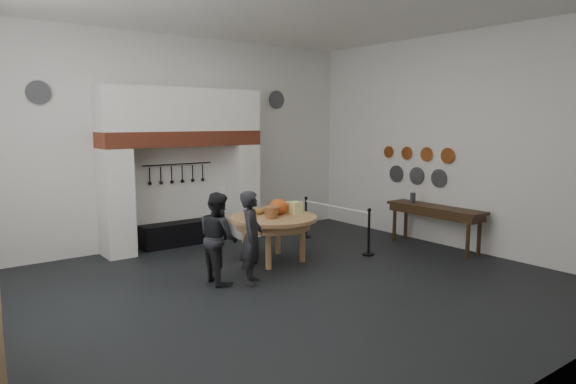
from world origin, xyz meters
TOP-DOWN VIEW (x-y plane):
  - floor at (0.00, 0.00)m, footprint 9.00×8.00m
  - wall_back at (0.00, 4.00)m, footprint 9.00×0.02m
  - wall_front at (0.00, -4.00)m, footprint 9.00×0.02m
  - wall_right at (4.50, 0.00)m, footprint 0.02×8.00m
  - chimney_pier_left at (-1.48, 3.65)m, footprint 0.55×0.70m
  - chimney_pier_right at (1.48, 3.65)m, footprint 0.55×0.70m
  - hearth_brick_band at (0.00, 3.65)m, footprint 3.50×0.72m
  - chimney_hood at (0.00, 3.65)m, footprint 3.50×0.70m
  - iron_range at (0.00, 3.72)m, footprint 1.90×0.45m
  - utensil_rail at (0.00, 3.92)m, footprint 1.60×0.02m
  - work_table at (0.78, 1.44)m, footprint 1.71×1.71m
  - pumpkin at (0.98, 1.54)m, footprint 0.36×0.36m
  - cheese_block_big at (1.28, 1.39)m, footprint 0.22×0.22m
  - cheese_block_small at (1.26, 1.69)m, footprint 0.18×0.18m
  - wicker_basket at (0.63, 1.29)m, footprint 0.33×0.33m
  - bread_loaf at (0.68, 1.79)m, footprint 0.31×0.18m
  - visitor_near at (-0.30, 0.54)m, footprint 0.66×0.67m
  - visitor_far at (-0.70, 0.94)m, footprint 0.63×0.78m
  - side_table at (4.10, 0.20)m, footprint 0.55×2.20m
  - pewter_jug at (4.10, 0.80)m, footprint 0.12×0.12m
  - copper_pan_a at (4.46, 0.20)m, footprint 0.03×0.34m
  - copper_pan_b at (4.46, 0.75)m, footprint 0.03×0.32m
  - copper_pan_c at (4.46, 1.30)m, footprint 0.03×0.30m
  - copper_pan_d at (4.46, 1.85)m, footprint 0.03×0.28m
  - pewter_plate_left at (4.46, 0.40)m, footprint 0.03×0.40m
  - pewter_plate_mid at (4.46, 1.00)m, footprint 0.03×0.40m
  - pewter_plate_right at (4.46, 1.60)m, footprint 0.03×0.40m
  - pewter_plate_back_left at (-2.70, 3.96)m, footprint 0.44×0.03m
  - pewter_plate_back_right at (2.70, 3.96)m, footprint 0.44×0.03m
  - barrier_post_near at (2.57, 0.64)m, footprint 0.05×0.05m
  - barrier_post_far at (2.57, 2.64)m, footprint 0.05×0.05m
  - barrier_rope at (2.57, 1.64)m, footprint 0.04×2.00m

SIDE VIEW (x-z plane):
  - floor at x=0.00m, z-range -0.01..0.01m
  - iron_range at x=0.00m, z-range 0.00..0.50m
  - barrier_post_near at x=2.57m, z-range 0.00..0.90m
  - barrier_post_far at x=2.57m, z-range 0.00..0.90m
  - visitor_far at x=-0.70m, z-range 0.00..1.53m
  - visitor_near at x=-0.30m, z-range 0.00..1.55m
  - work_table at x=0.78m, z-range 0.80..0.88m
  - barrier_rope at x=2.57m, z-range 0.83..0.87m
  - side_table at x=4.10m, z-range 0.84..0.90m
  - bread_loaf at x=0.68m, z-range 0.87..1.01m
  - cheese_block_small at x=1.26m, z-range 0.88..1.07m
  - wicker_basket at x=0.63m, z-range 0.88..1.09m
  - cheese_block_big at x=1.28m, z-range 0.88..1.11m
  - pewter_jug at x=4.10m, z-range 0.90..1.12m
  - pumpkin at x=0.98m, z-range 0.88..1.18m
  - chimney_pier_left at x=-1.48m, z-range 0.00..2.15m
  - chimney_pier_right at x=1.48m, z-range 0.00..2.15m
  - pewter_plate_left at x=4.46m, z-range 1.25..1.65m
  - pewter_plate_mid at x=4.46m, z-range 1.25..1.65m
  - pewter_plate_right at x=4.46m, z-range 1.25..1.65m
  - utensil_rail at x=0.00m, z-range 1.74..1.76m
  - copper_pan_b at x=4.46m, z-range 1.79..2.11m
  - copper_pan_d at x=4.46m, z-range 1.81..2.09m
  - copper_pan_a at x=4.46m, z-range 1.78..2.12m
  - copper_pan_c at x=4.46m, z-range 1.80..2.10m
  - wall_back at x=0.00m, z-range 0.00..4.50m
  - wall_front at x=0.00m, z-range 0.00..4.50m
  - wall_right at x=4.50m, z-range 0.00..4.50m
  - hearth_brick_band at x=0.00m, z-range 2.15..2.47m
  - chimney_hood at x=0.00m, z-range 2.47..3.37m
  - pewter_plate_back_left at x=-2.70m, z-range 2.98..3.42m
  - pewter_plate_back_right at x=2.70m, z-range 2.98..3.42m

